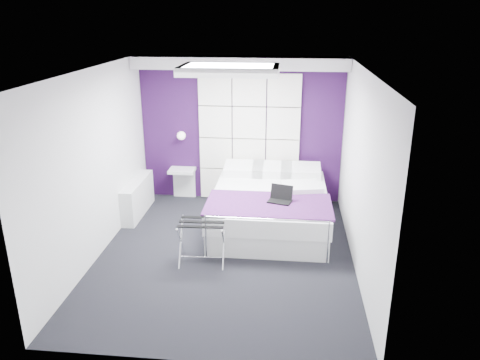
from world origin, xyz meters
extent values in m
plane|color=black|center=(0.00, 0.00, 0.00)|extent=(4.40, 4.40, 0.00)
plane|color=white|center=(0.00, 0.00, 2.60)|extent=(4.40, 4.40, 0.00)
plane|color=silver|center=(0.00, 2.20, 1.30)|extent=(3.60, 0.00, 3.60)
plane|color=silver|center=(-1.80, 0.00, 1.30)|extent=(0.00, 4.40, 4.40)
plane|color=silver|center=(1.80, 0.00, 1.30)|extent=(0.00, 4.40, 4.40)
cube|color=#2B0D38|center=(0.00, 2.19, 1.30)|extent=(3.58, 0.02, 2.58)
cube|color=silver|center=(0.00, 1.95, 2.50)|extent=(3.58, 0.50, 0.20)
sphere|color=white|center=(-1.05, 2.06, 1.22)|extent=(0.15, 0.15, 0.15)
cube|color=silver|center=(-1.69, 1.30, 0.30)|extent=(0.22, 1.20, 0.60)
cube|color=silver|center=(0.58, 1.01, 0.16)|extent=(1.75, 2.19, 0.33)
cube|color=white|center=(0.58, 1.01, 0.47)|extent=(1.79, 2.23, 0.27)
cube|color=#3F154D|center=(0.58, 0.45, 0.62)|extent=(1.85, 0.99, 0.03)
cube|color=silver|center=(-1.06, 2.02, 0.57)|extent=(0.47, 0.36, 0.05)
cube|color=black|center=(-0.29, -0.22, 0.60)|extent=(0.62, 0.46, 0.01)
cube|color=black|center=(0.74, 0.53, 0.64)|extent=(0.34, 0.23, 0.02)
cube|color=black|center=(0.74, 0.65, 0.76)|extent=(0.34, 0.01, 0.22)
camera|label=1|loc=(0.81, -5.91, 3.29)|focal=35.00mm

